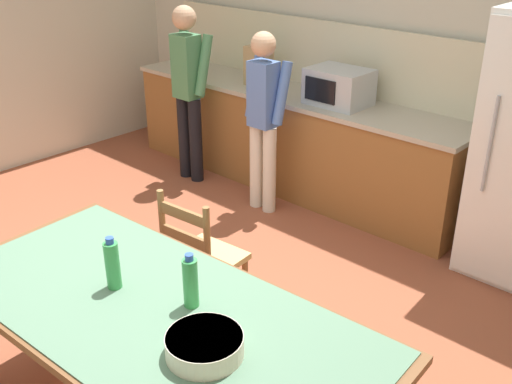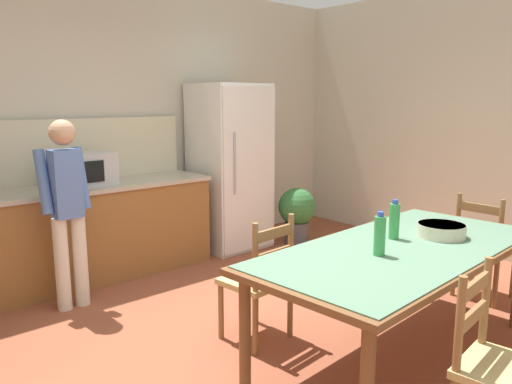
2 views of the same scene
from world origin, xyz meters
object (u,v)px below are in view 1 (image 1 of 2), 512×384
Objects in this scene: microwave at (339,87)px; dining_table at (155,321)px; bottle_near_centre at (112,265)px; bottle_off_centre at (191,282)px; paper_bag at (259,66)px; person_at_sink at (188,86)px; person_at_counter at (264,114)px; chair_side_far_left at (201,259)px; serving_bowl at (204,344)px.

microwave reaches higher than dining_table.
bottle_off_centre is at bearing 21.50° from bottle_near_centre.
person_at_sink is at bearing -131.28° from paper_bag.
dining_table is 2.59m from person_at_counter.
paper_bag is 2.44m from chair_side_far_left.
paper_bag is at bearing -41.28° from person_at_sink.
bottle_near_centre and bottle_off_centre have the same top height.
person_at_counter is (-1.71, 2.27, 0.05)m from serving_bowl.
person_at_sink reaches higher than bottle_off_centre.
serving_bowl is 2.84m from person_at_counter.
paper_bag reaches higher than bottle_off_centre.
chair_side_far_left is 2.32m from person_at_sink.
microwave is 0.30× the size of person_at_sink.
dining_table is 0.41m from serving_bowl.
bottle_off_centre is at bearing 130.42° from chair_side_far_left.
serving_bowl reaches higher than dining_table.
dining_table is 1.48× the size of person_at_counter.
serving_bowl is 0.19× the size of person_at_sink.
dining_table is at bearing 3.32° from bottle_near_centre.
chair_side_far_left is 1.69m from person_at_counter.
chair_side_far_left is (1.30, -1.96, -0.65)m from paper_bag.
dining_table is (0.95, -2.74, -0.37)m from microwave.
dining_table is 0.98m from chair_side_far_left.
person_at_sink is at bearing -45.17° from chair_side_far_left.
chair_side_far_left is at bearing 138.57° from serving_bowl.
bottle_near_centre is at bearing -138.41° from person_at_sink.
person_at_sink is (-1.73, 1.46, 0.48)m from chair_side_far_left.
chair_side_far_left is at bearing -151.69° from person_at_counter.
dining_table is at bearing -127.70° from bottle_off_centre.
microwave is 3.11m from serving_bowl.
paper_bag is at bearing 126.92° from bottle_off_centre.
paper_bag is 3.32m from dining_table.
microwave is 1.56× the size of serving_bowl.
person_at_counter is (-1.43, 2.08, -0.02)m from bottle_off_centre.
person_at_counter is at bearing -66.66° from chair_side_far_left.
dining_table is 7.11× the size of serving_bowl.
person_at_counter is (0.95, -0.02, -0.06)m from person_at_sink.
person_at_sink is (-2.38, 2.10, 0.04)m from bottle_off_centre.
chair_side_far_left is (0.41, -1.96, -0.62)m from microwave.
bottle_off_centre is at bearing -145.61° from person_at_counter.
chair_side_far_left is at bearing -130.20° from person_at_sink.
bottle_near_centre is at bearing -154.92° from person_at_counter.
paper_bag reaches higher than dining_table.
paper_bag is 1.33× the size of bottle_near_centre.
person_at_counter is (-1.04, 2.23, -0.02)m from bottle_near_centre.
person_at_sink is at bearing -159.40° from microwave.
paper_bag is 0.67m from person_at_sink.
serving_bowl is at bearing -51.19° from paper_bag.
person_at_counter reaches higher than dining_table.
microwave is 0.33× the size of person_at_counter.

